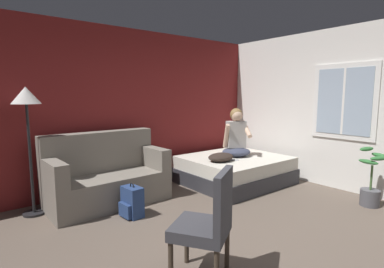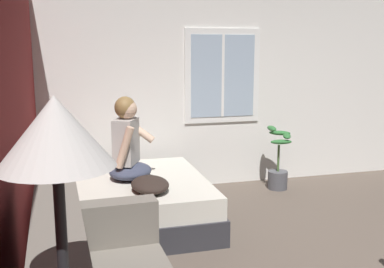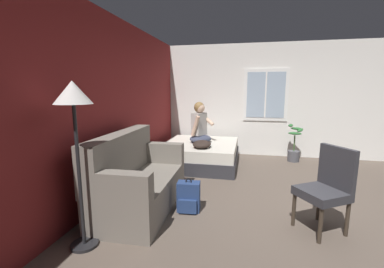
% 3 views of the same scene
% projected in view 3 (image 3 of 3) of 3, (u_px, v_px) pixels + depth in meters
% --- Properties ---
extents(ground_plane, '(40.00, 40.00, 0.00)m').
position_uv_depth(ground_plane, '(306.00, 213.00, 3.41)').
color(ground_plane, brown).
extents(wall_back_accent, '(11.06, 0.16, 2.70)m').
position_uv_depth(wall_back_accent, '(105.00, 108.00, 3.77)').
color(wall_back_accent, maroon).
rests_on(wall_back_accent, ground).
extents(wall_side_with_window, '(0.19, 6.95, 2.70)m').
position_uv_depth(wall_side_with_window, '(282.00, 101.00, 6.17)').
color(wall_side_with_window, silver).
rests_on(wall_side_with_window, ground).
extents(bed, '(1.75, 1.58, 0.48)m').
position_uv_depth(bed, '(200.00, 154.00, 5.58)').
color(bed, '#2D2D33').
rests_on(bed, ground).
extents(couch, '(1.73, 0.88, 1.04)m').
position_uv_depth(couch, '(137.00, 180.00, 3.51)').
color(couch, slate).
rests_on(couch, ground).
extents(side_chair, '(0.64, 0.64, 0.98)m').
position_uv_depth(side_chair, '(327.00, 186.00, 2.92)').
color(side_chair, '#382D23').
rests_on(side_chair, ground).
extents(person_seated, '(0.66, 0.62, 0.88)m').
position_uv_depth(person_seated, '(200.00, 126.00, 5.55)').
color(person_seated, '#383D51').
rests_on(person_seated, bed).
extents(backpack, '(0.25, 0.32, 0.46)m').
position_uv_depth(backpack, '(189.00, 197.00, 3.43)').
color(backpack, navy).
rests_on(backpack, ground).
extents(throw_pillow, '(0.49, 0.38, 0.14)m').
position_uv_depth(throw_pillow, '(202.00, 144.00, 5.07)').
color(throw_pillow, '#2D231E').
rests_on(throw_pillow, bed).
extents(cell_phone, '(0.14, 0.16, 0.01)m').
position_uv_depth(cell_phone, '(208.00, 145.00, 5.28)').
color(cell_phone, '#B7B7BC').
rests_on(cell_phone, bed).
extents(floor_lamp, '(0.36, 0.36, 1.70)m').
position_uv_depth(floor_lamp, '(74.00, 109.00, 2.44)').
color(floor_lamp, black).
rests_on(floor_lamp, ground).
extents(potted_plant, '(0.39, 0.37, 0.85)m').
position_uv_depth(potted_plant, '(294.00, 148.00, 5.80)').
color(potted_plant, '#4C4C51').
rests_on(potted_plant, ground).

